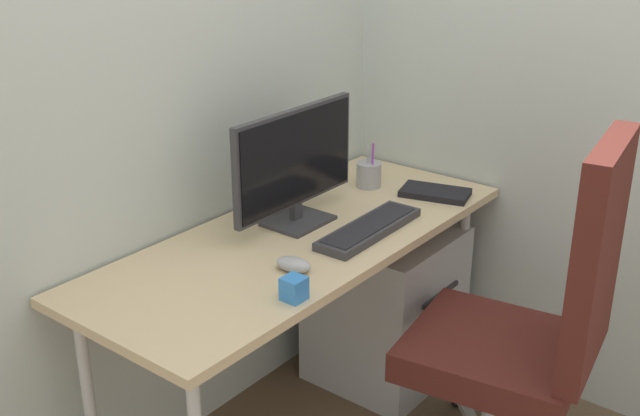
{
  "coord_description": "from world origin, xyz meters",
  "views": [
    {
      "loc": [
        -1.73,
        -1.44,
        1.75
      ],
      "look_at": [
        0.02,
        -0.06,
        0.84
      ],
      "focal_mm": 43.96,
      "sensor_mm": 36.0,
      "label": 1
    }
  ],
  "objects_px": {
    "office_chair": "(535,320)",
    "pen_holder": "(369,174)",
    "mouse": "(293,264)",
    "desk_clamp_accessory": "(294,289)",
    "keyboard": "(369,228)",
    "filing_cabinet": "(385,304)",
    "monitor": "(296,163)",
    "notebook": "(435,193)"
  },
  "relations": [
    {
      "from": "filing_cabinet",
      "to": "desk_clamp_accessory",
      "type": "bearing_deg",
      "value": -164.01
    },
    {
      "from": "office_chair",
      "to": "keyboard",
      "type": "height_order",
      "value": "office_chair"
    },
    {
      "from": "keyboard",
      "to": "filing_cabinet",
      "type": "bearing_deg",
      "value": 23.12
    },
    {
      "from": "desk_clamp_accessory",
      "to": "pen_holder",
      "type": "bearing_deg",
      "value": 22.05
    },
    {
      "from": "monitor",
      "to": "mouse",
      "type": "bearing_deg",
      "value": -141.46
    },
    {
      "from": "keyboard",
      "to": "mouse",
      "type": "height_order",
      "value": "mouse"
    },
    {
      "from": "monitor",
      "to": "pen_holder",
      "type": "xyz_separation_m",
      "value": [
        0.42,
        0.0,
        -0.16
      ]
    },
    {
      "from": "office_chair",
      "to": "mouse",
      "type": "distance_m",
      "value": 0.74
    },
    {
      "from": "mouse",
      "to": "pen_holder",
      "type": "height_order",
      "value": "pen_holder"
    },
    {
      "from": "filing_cabinet",
      "to": "notebook",
      "type": "xyz_separation_m",
      "value": [
        0.09,
        -0.14,
        0.46
      ]
    },
    {
      "from": "office_chair",
      "to": "keyboard",
      "type": "bearing_deg",
      "value": 100.26
    },
    {
      "from": "filing_cabinet",
      "to": "monitor",
      "type": "distance_m",
      "value": 0.77
    },
    {
      "from": "filing_cabinet",
      "to": "keyboard",
      "type": "relative_size",
      "value": 1.36
    },
    {
      "from": "office_chair",
      "to": "pen_holder",
      "type": "xyz_separation_m",
      "value": [
        0.24,
        0.77,
        0.22
      ]
    },
    {
      "from": "monitor",
      "to": "desk_clamp_accessory",
      "type": "relative_size",
      "value": 8.48
    },
    {
      "from": "office_chair",
      "to": "keyboard",
      "type": "relative_size",
      "value": 2.63
    },
    {
      "from": "mouse",
      "to": "notebook",
      "type": "distance_m",
      "value": 0.76
    },
    {
      "from": "filing_cabinet",
      "to": "mouse",
      "type": "height_order",
      "value": "mouse"
    },
    {
      "from": "mouse",
      "to": "desk_clamp_accessory",
      "type": "xyz_separation_m",
      "value": [
        -0.13,
        -0.11,
        0.01
      ]
    },
    {
      "from": "keyboard",
      "to": "notebook",
      "type": "xyz_separation_m",
      "value": [
        0.41,
        0.0,
        -0.0
      ]
    },
    {
      "from": "notebook",
      "to": "pen_holder",
      "type": "bearing_deg",
      "value": 90.68
    },
    {
      "from": "monitor",
      "to": "keyboard",
      "type": "xyz_separation_m",
      "value": [
        0.08,
        -0.24,
        -0.19
      ]
    },
    {
      "from": "desk_clamp_accessory",
      "to": "monitor",
      "type": "bearing_deg",
      "value": 39.16
    },
    {
      "from": "notebook",
      "to": "office_chair",
      "type": "bearing_deg",
      "value": -136.04
    },
    {
      "from": "filing_cabinet",
      "to": "keyboard",
      "type": "distance_m",
      "value": 0.58
    },
    {
      "from": "filing_cabinet",
      "to": "pen_holder",
      "type": "height_order",
      "value": "pen_holder"
    },
    {
      "from": "pen_holder",
      "to": "filing_cabinet",
      "type": "bearing_deg",
      "value": -100.55
    },
    {
      "from": "notebook",
      "to": "desk_clamp_accessory",
      "type": "xyz_separation_m",
      "value": [
        -0.89,
        -0.09,
        0.02
      ]
    },
    {
      "from": "monitor",
      "to": "mouse",
      "type": "relative_size",
      "value": 5.04
    },
    {
      "from": "filing_cabinet",
      "to": "monitor",
      "type": "bearing_deg",
      "value": 165.94
    },
    {
      "from": "filing_cabinet",
      "to": "notebook",
      "type": "relative_size",
      "value": 2.51
    },
    {
      "from": "mouse",
      "to": "notebook",
      "type": "height_order",
      "value": "mouse"
    },
    {
      "from": "mouse",
      "to": "desk_clamp_accessory",
      "type": "height_order",
      "value": "desk_clamp_accessory"
    },
    {
      "from": "mouse",
      "to": "notebook",
      "type": "bearing_deg",
      "value": -11.18
    },
    {
      "from": "office_chair",
      "to": "pen_holder",
      "type": "height_order",
      "value": "office_chair"
    },
    {
      "from": "mouse",
      "to": "office_chair",
      "type": "bearing_deg",
      "value": -60.75
    },
    {
      "from": "monitor",
      "to": "filing_cabinet",
      "type": "bearing_deg",
      "value": -14.06
    },
    {
      "from": "keyboard",
      "to": "pen_holder",
      "type": "height_order",
      "value": "pen_holder"
    },
    {
      "from": "office_chair",
      "to": "keyboard",
      "type": "distance_m",
      "value": 0.57
    },
    {
      "from": "monitor",
      "to": "mouse",
      "type": "height_order",
      "value": "monitor"
    },
    {
      "from": "office_chair",
      "to": "pen_holder",
      "type": "relative_size",
      "value": 6.82
    },
    {
      "from": "pen_holder",
      "to": "notebook",
      "type": "bearing_deg",
      "value": -73.7
    }
  ]
}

